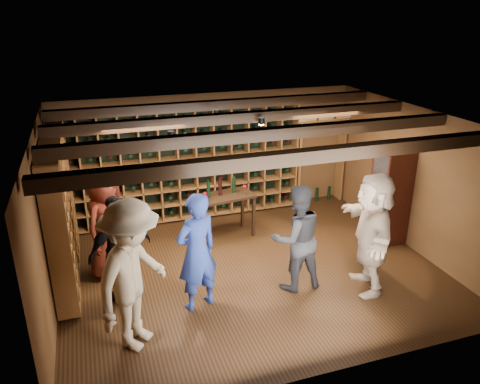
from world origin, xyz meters
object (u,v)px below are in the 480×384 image
object	(u,v)px
man_blue_shirt	(197,252)
guest_beige	(372,233)
man_grey_suit	(296,238)
display_cabinet	(390,198)
guest_khaki	(133,276)
guest_woman_black	(120,249)
guest_red_floral	(107,223)
tasting_table	(224,200)

from	to	relation	value
man_blue_shirt	guest_beige	bearing A→B (deg)	152.53
man_grey_suit	guest_beige	bearing A→B (deg)	159.28
display_cabinet	guest_khaki	size ratio (longest dim) A/B	0.88
man_blue_shirt	guest_beige	size ratio (longest dim) A/B	0.94
guest_khaki	guest_beige	bearing A→B (deg)	-47.76
guest_woman_black	man_blue_shirt	bearing A→B (deg)	129.17
display_cabinet	man_blue_shirt	size ratio (longest dim) A/B	1.00
man_blue_shirt	guest_khaki	world-z (taller)	guest_khaki
display_cabinet	guest_red_floral	size ratio (longest dim) A/B	0.97
guest_beige	man_grey_suit	bearing A→B (deg)	-93.00
guest_red_floral	guest_woman_black	xyz separation A→B (m)	(0.13, -0.79, -0.08)
display_cabinet	guest_woman_black	world-z (taller)	display_cabinet
man_blue_shirt	guest_khaki	size ratio (longest dim) A/B	0.88
guest_beige	tasting_table	distance (m)	2.84
man_blue_shirt	man_grey_suit	xyz separation A→B (m)	(1.53, 0.03, -0.04)
man_blue_shirt	man_grey_suit	world-z (taller)	man_blue_shirt
guest_woman_black	tasting_table	world-z (taller)	guest_woman_black
man_blue_shirt	guest_khaki	distance (m)	1.08
display_cabinet	tasting_table	size ratio (longest dim) A/B	1.50
man_grey_suit	guest_khaki	bearing A→B (deg)	11.98
guest_khaki	guest_beige	size ratio (longest dim) A/B	1.07
display_cabinet	guest_beige	size ratio (longest dim) A/B	0.94
guest_red_floral	guest_khaki	distance (m)	1.86
guest_red_floral	guest_woman_black	distance (m)	0.80
man_grey_suit	guest_khaki	xyz separation A→B (m)	(-2.45, -0.57, 0.16)
guest_woman_black	tasting_table	distance (m)	2.47
man_grey_suit	guest_red_floral	world-z (taller)	guest_red_floral
tasting_table	guest_beige	bearing A→B (deg)	-63.93
man_grey_suit	guest_khaki	world-z (taller)	guest_khaki
man_grey_suit	guest_woman_black	bearing A→B (deg)	-12.05
display_cabinet	man_grey_suit	bearing A→B (deg)	-158.69
man_blue_shirt	man_grey_suit	bearing A→B (deg)	161.23
guest_red_floral	tasting_table	distance (m)	2.23
display_cabinet	guest_woman_black	bearing A→B (deg)	-175.39
man_grey_suit	guest_woman_black	xyz separation A→B (m)	(-2.52, 0.49, -0.01)
guest_red_floral	guest_woman_black	bearing A→B (deg)	-131.11
guest_woman_black	guest_khaki	xyz separation A→B (m)	(0.07, -1.06, 0.17)
man_grey_suit	man_blue_shirt	bearing A→B (deg)	0.03
tasting_table	guest_woman_black	bearing A→B (deg)	-151.05
man_blue_shirt	guest_red_floral	world-z (taller)	guest_red_floral
display_cabinet	man_grey_suit	world-z (taller)	display_cabinet
guest_red_floral	guest_khaki	size ratio (longest dim) A/B	0.91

